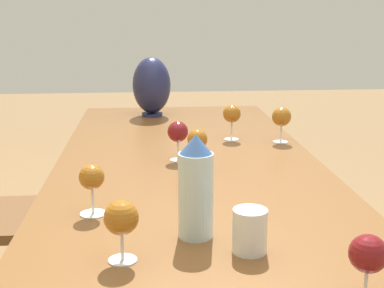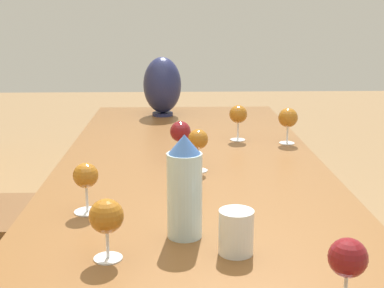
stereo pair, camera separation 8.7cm
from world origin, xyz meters
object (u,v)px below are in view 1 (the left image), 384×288
at_px(wine_glass_0, 121,219).
at_px(wine_glass_6, 92,179).
at_px(vase, 152,86).
at_px(wine_glass_1, 368,255).
at_px(water_bottle, 196,188).
at_px(wine_glass_4, 232,115).
at_px(wine_glass_5, 178,132).
at_px(wine_glass_7, 282,117).
at_px(wine_glass_2, 197,141).
at_px(water_tumbler, 250,231).

bearing_deg(wine_glass_0, wine_glass_6, 17.66).
distance_m(vase, wine_glass_1, 1.79).
bearing_deg(water_bottle, vase, 3.29).
distance_m(wine_glass_1, wine_glass_6, 0.70).
xyz_separation_m(vase, wine_glass_4, (-0.52, -0.31, -0.05)).
distance_m(water_bottle, vase, 1.45).
distance_m(water_bottle, wine_glass_5, 0.64).
bearing_deg(wine_glass_7, wine_glass_6, 136.76).
bearing_deg(wine_glass_4, wine_glass_6, 148.03).
height_order(wine_glass_0, wine_glass_4, wine_glass_4).
relative_size(wine_glass_5, wine_glass_7, 0.98).
bearing_deg(wine_glass_4, vase, 30.98).
relative_size(wine_glass_0, wine_glass_2, 0.96).
distance_m(water_bottle, wine_glass_4, 0.95).
distance_m(water_tumbler, wine_glass_0, 0.28).
bearing_deg(wine_glass_5, wine_glass_4, -39.26).
bearing_deg(wine_glass_2, wine_glass_7, -45.77).
bearing_deg(wine_glass_1, water_bottle, 42.79).
bearing_deg(water_bottle, wine_glass_7, -25.69).
bearing_deg(vase, water_tumbler, -172.89).
distance_m(water_tumbler, wine_glass_2, 0.61).
xyz_separation_m(water_bottle, wine_glass_2, (0.51, -0.05, -0.02)).
distance_m(water_tumbler, wine_glass_7, 1.01).
relative_size(vase, wine_glass_6, 2.16).
relative_size(vase, wine_glass_2, 2.06).
xyz_separation_m(water_tumbler, wine_glass_0, (-0.02, 0.27, 0.04)).
bearing_deg(wine_glass_2, wine_glass_1, -164.33).
xyz_separation_m(water_bottle, wine_glass_6, (0.16, 0.25, -0.02)).
distance_m(wine_glass_5, wine_glass_7, 0.48).
bearing_deg(water_bottle, wine_glass_5, 0.29).
height_order(water_tumbler, wine_glass_2, wine_glass_2).
xyz_separation_m(wine_glass_1, wine_glass_5, (0.94, 0.28, 0.01)).
height_order(wine_glass_4, wine_glass_7, wine_glass_4).
xyz_separation_m(wine_glass_6, wine_glass_7, (0.71, -0.67, 0.01)).
bearing_deg(wine_glass_1, wine_glass_2, 15.67).
bearing_deg(wine_glass_5, water_bottle, -179.71).
height_order(wine_glass_1, wine_glass_5, wine_glass_5).
relative_size(water_tumbler, wine_glass_4, 0.68).
height_order(vase, wine_glass_1, vase).
distance_m(water_tumbler, wine_glass_4, 1.03).
bearing_deg(water_tumbler, water_bottle, 49.78).
bearing_deg(wine_glass_5, wine_glass_6, 152.97).
bearing_deg(wine_glass_6, water_tumbler, -124.80).
height_order(water_bottle, wine_glass_5, water_bottle).
distance_m(wine_glass_2, wine_glass_5, 0.14).
xyz_separation_m(water_bottle, wine_glass_5, (0.64, 0.00, -0.02)).
bearing_deg(wine_glass_5, wine_glass_0, 167.94).
relative_size(water_tumbler, wine_glass_6, 0.73).
bearing_deg(wine_glass_4, wine_glass_1, -177.61).
height_order(wine_glass_0, wine_glass_5, wine_glass_5).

